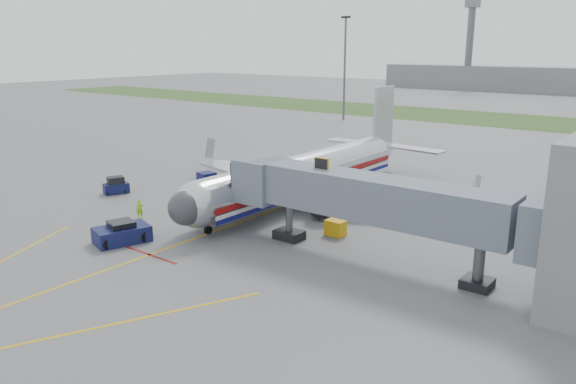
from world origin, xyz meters
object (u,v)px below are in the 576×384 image
Objects in this scene: ramp_worker at (140,209)px; airliner at (304,173)px; belt_loader at (207,200)px; baggage_tug at (116,186)px; pushback_tug at (122,233)px.

airliner is at bearing 16.57° from ramp_worker.
baggage_tug is at bearing -165.75° from belt_loader.
ramp_worker is at bearing -23.97° from baggage_tug.
airliner reaches higher than ramp_worker.
pushback_tug is 1.65× the size of baggage_tug.
baggage_tug is at bearing 145.88° from pushback_tug.
airliner is 19.62m from baggage_tug.
pushback_tug is at bearing -78.08° from belt_loader.
ramp_worker is at bearing -102.95° from belt_loader.
airliner is at bearing 30.73° from baggage_tug.
pushback_tug is at bearing -101.59° from airliner.
airliner is 7.74× the size of pushback_tug.
ramp_worker is (-3.95, 4.77, 0.15)m from pushback_tug.
belt_loader is (-6.26, -7.30, -2.15)m from airliner.
airliner reaches higher than baggage_tug.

